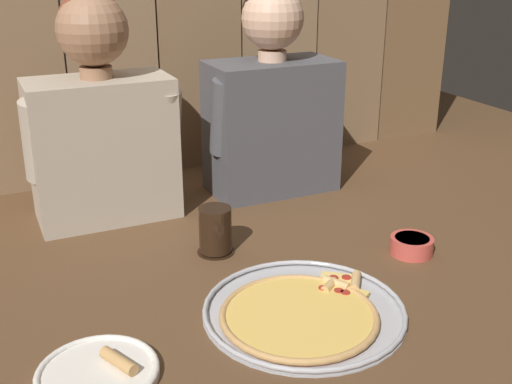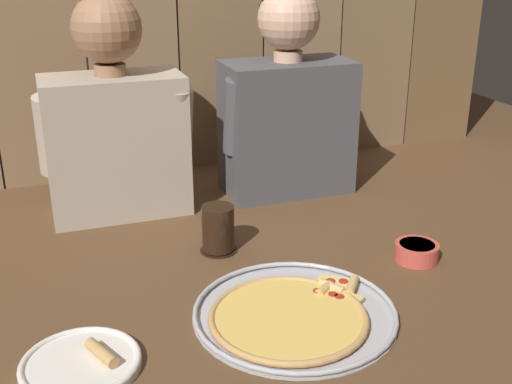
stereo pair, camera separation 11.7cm
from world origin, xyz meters
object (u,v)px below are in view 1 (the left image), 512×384
(dipping_bowl, at_px, (413,245))
(diner_right, at_px, (272,101))
(diner_left, at_px, (100,119))
(drinking_glass, at_px, (215,231))
(dinner_plate, at_px, (98,372))
(pizza_tray, at_px, (302,312))

(dipping_bowl, relative_size, diner_right, 0.17)
(dipping_bowl, distance_m, diner_right, 0.59)
(diner_left, bearing_deg, diner_right, -0.02)
(drinking_glass, bearing_deg, dinner_plate, -134.81)
(diner_right, bearing_deg, dinner_plate, -134.03)
(drinking_glass, height_order, diner_right, diner_right)
(dipping_bowl, bearing_deg, diner_right, 102.25)
(pizza_tray, xyz_separation_m, diner_right, (0.25, 0.66, 0.26))
(pizza_tray, distance_m, diner_right, 0.75)
(pizza_tray, bearing_deg, dinner_plate, -176.85)
(pizza_tray, xyz_separation_m, drinking_glass, (-0.05, 0.33, 0.05))
(drinking_glass, xyz_separation_m, diner_right, (0.31, 0.33, 0.21))
(pizza_tray, relative_size, diner_left, 0.69)
(diner_left, bearing_deg, pizza_tray, -70.24)
(dinner_plate, height_order, diner_right, diner_right)
(dinner_plate, height_order, diner_left, diner_left)
(pizza_tray, relative_size, diner_right, 0.69)
(pizza_tray, distance_m, dinner_plate, 0.41)
(pizza_tray, bearing_deg, diner_left, 109.76)
(drinking_glass, bearing_deg, diner_right, 46.85)
(drinking_glass, distance_m, dipping_bowl, 0.47)
(dinner_plate, xyz_separation_m, diner_right, (0.66, 0.68, 0.26))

